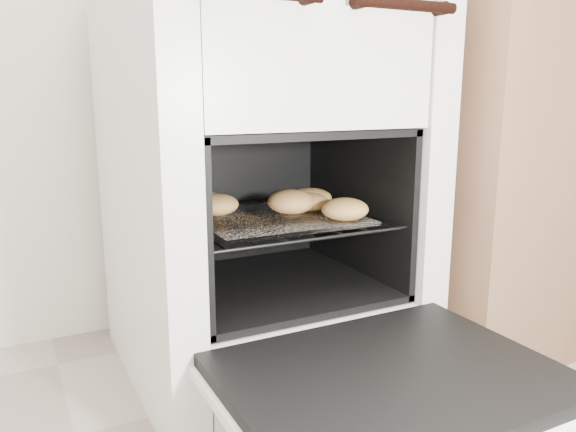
# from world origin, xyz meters

# --- Properties ---
(stove) EXTENTS (0.63, 0.70, 0.96)m
(stove) POSITION_xyz_m (0.13, 1.15, 0.47)
(stove) COLOR silver
(stove) RESTS_ON ground
(oven_door) EXTENTS (0.57, 0.44, 0.04)m
(oven_door) POSITION_xyz_m (0.13, 0.62, 0.21)
(oven_door) COLOR black
(oven_door) RESTS_ON stove
(oven_rack) EXTENTS (0.46, 0.44, 0.01)m
(oven_rack) POSITION_xyz_m (0.13, 1.08, 0.40)
(oven_rack) COLOR black
(oven_rack) RESTS_ON stove
(foil_sheet) EXTENTS (0.36, 0.31, 0.01)m
(foil_sheet) POSITION_xyz_m (0.13, 1.06, 0.40)
(foil_sheet) COLOR white
(foil_sheet) RESTS_ON oven_rack
(baked_rolls) EXTENTS (0.37, 0.34, 0.05)m
(baked_rolls) POSITION_xyz_m (0.16, 1.08, 0.43)
(baked_rolls) COLOR tan
(baked_rolls) RESTS_ON foil_sheet
(counter) EXTENTS (0.98, 0.69, 0.94)m
(counter) POSITION_xyz_m (0.94, 1.11, 0.47)
(counter) COLOR brown
(counter) RESTS_ON ground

